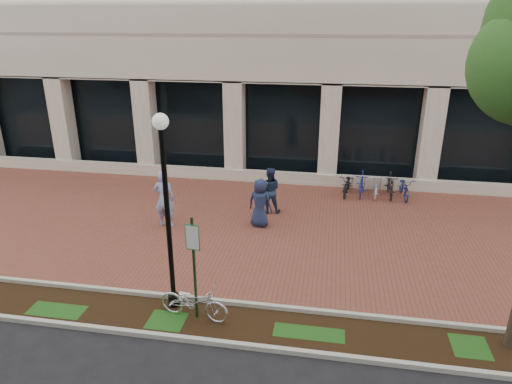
% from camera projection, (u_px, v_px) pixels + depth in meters
% --- Properties ---
extents(ground, '(120.00, 120.00, 0.00)m').
position_uv_depth(ground, '(263.00, 228.00, 15.45)').
color(ground, black).
rests_on(ground, ground).
extents(brick_plaza, '(40.00, 9.00, 0.01)m').
position_uv_depth(brick_plaza, '(263.00, 227.00, 15.45)').
color(brick_plaza, brown).
rests_on(brick_plaza, ground).
extents(planting_strip, '(40.00, 1.50, 0.01)m').
position_uv_depth(planting_strip, '(228.00, 324.00, 10.62)').
color(planting_strip, black).
rests_on(planting_strip, ground).
extents(curb_plaza_side, '(40.00, 0.12, 0.12)m').
position_uv_depth(curb_plaza_side, '(235.00, 303.00, 11.29)').
color(curb_plaza_side, '#B3B2A8').
rests_on(curb_plaza_side, ground).
extents(curb_street_side, '(40.00, 0.12, 0.12)m').
position_uv_depth(curb_street_side, '(220.00, 343.00, 9.91)').
color(curb_street_side, '#B3B2A8').
rests_on(curb_street_side, ground).
extents(parking_sign, '(0.34, 0.07, 2.60)m').
position_uv_depth(parking_sign, '(194.00, 257.00, 10.26)').
color(parking_sign, '#153A1A').
rests_on(parking_sign, ground).
extents(lamppost, '(0.36, 0.36, 4.80)m').
position_uv_depth(lamppost, '(167.00, 205.00, 10.33)').
color(lamppost, black).
rests_on(lamppost, ground).
extents(locked_bicycle, '(1.82, 0.88, 0.92)m').
position_uv_depth(locked_bicycle, '(194.00, 301.00, 10.68)').
color(locked_bicycle, silver).
rests_on(locked_bicycle, ground).
extents(pedestrian_left, '(0.74, 0.50, 1.98)m').
position_uv_depth(pedestrian_left, '(164.00, 199.00, 15.23)').
color(pedestrian_left, '#8B9CCF').
rests_on(pedestrian_left, ground).
extents(pedestrian_mid, '(0.90, 0.74, 1.69)m').
position_uv_depth(pedestrian_mid, '(269.00, 190.00, 16.38)').
color(pedestrian_mid, navy).
rests_on(pedestrian_mid, ground).
extents(pedestrian_right, '(0.91, 0.69, 1.68)m').
position_uv_depth(pedestrian_right, '(260.00, 203.00, 15.30)').
color(pedestrian_right, '#1E294C').
rests_on(pedestrian_right, ground).
extents(bike_rack_cluster, '(2.93, 1.69, 0.95)m').
position_uv_depth(bike_rack_cluster, '(376.00, 185.00, 18.02)').
color(bike_rack_cluster, black).
rests_on(bike_rack_cluster, ground).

